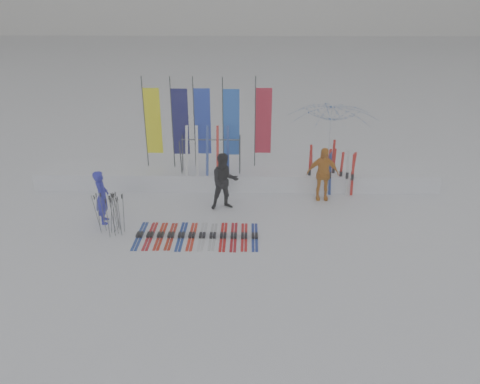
{
  "coord_description": "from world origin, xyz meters",
  "views": [
    {
      "loc": [
        0.45,
        -10.95,
        6.52
      ],
      "look_at": [
        0.2,
        1.6,
        1.0
      ],
      "focal_mm": 35.0,
      "sensor_mm": 36.0,
      "label": 1
    }
  ],
  "objects_px": {
    "person_yellow": "(323,174)",
    "tent_canopy": "(330,142)",
    "person_black": "(224,182)",
    "ski_rack": "(211,151)",
    "person_blue": "(102,197)",
    "ski_row": "(197,236)"
  },
  "relations": [
    {
      "from": "person_yellow",
      "to": "ski_rack",
      "type": "height_order",
      "value": "ski_rack"
    },
    {
      "from": "person_yellow",
      "to": "tent_canopy",
      "type": "bearing_deg",
      "value": 75.6
    },
    {
      "from": "person_blue",
      "to": "person_black",
      "type": "xyz_separation_m",
      "value": [
        3.58,
        1.04,
        0.09
      ]
    },
    {
      "from": "ski_row",
      "to": "ski_rack",
      "type": "distance_m",
      "value": 3.76
    },
    {
      "from": "person_black",
      "to": "person_yellow",
      "type": "distance_m",
      "value": 3.29
    },
    {
      "from": "ski_rack",
      "to": "ski_row",
      "type": "bearing_deg",
      "value": -92.35
    },
    {
      "from": "person_black",
      "to": "ski_row",
      "type": "height_order",
      "value": "person_black"
    },
    {
      "from": "person_blue",
      "to": "ski_rack",
      "type": "xyz_separation_m",
      "value": [
        3.03,
        2.65,
        0.56
      ]
    },
    {
      "from": "tent_canopy",
      "to": "person_black",
      "type": "bearing_deg",
      "value": -145.05
    },
    {
      "from": "person_yellow",
      "to": "tent_canopy",
      "type": "xyz_separation_m",
      "value": [
        0.49,
        1.78,
        0.54
      ]
    },
    {
      "from": "person_black",
      "to": "ski_rack",
      "type": "relative_size",
      "value": 0.9
    },
    {
      "from": "person_blue",
      "to": "person_black",
      "type": "relative_size",
      "value": 0.9
    },
    {
      "from": "person_black",
      "to": "tent_canopy",
      "type": "bearing_deg",
      "value": 20.49
    },
    {
      "from": "person_blue",
      "to": "ski_row",
      "type": "xyz_separation_m",
      "value": [
        2.88,
        -0.86,
        -0.79
      ]
    },
    {
      "from": "person_yellow",
      "to": "tent_canopy",
      "type": "distance_m",
      "value": 1.92
    },
    {
      "from": "person_yellow",
      "to": "ski_rack",
      "type": "bearing_deg",
      "value": 168.59
    },
    {
      "from": "person_blue",
      "to": "person_yellow",
      "type": "distance_m",
      "value": 7.01
    },
    {
      "from": "person_yellow",
      "to": "ski_row",
      "type": "xyz_separation_m",
      "value": [
        -3.88,
        -2.69,
        -0.86
      ]
    },
    {
      "from": "person_black",
      "to": "person_yellow",
      "type": "bearing_deg",
      "value": -0.57
    },
    {
      "from": "tent_canopy",
      "to": "ski_row",
      "type": "xyz_separation_m",
      "value": [
        -4.37,
        -4.47,
        -1.4
      ]
    },
    {
      "from": "tent_canopy",
      "to": "ski_rack",
      "type": "height_order",
      "value": "tent_canopy"
    },
    {
      "from": "person_blue",
      "to": "person_yellow",
      "type": "relative_size",
      "value": 0.92
    }
  ]
}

